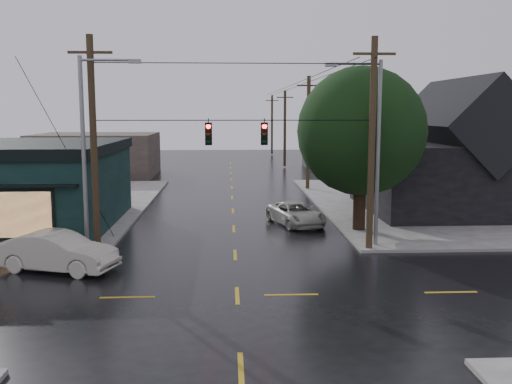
{
  "coord_description": "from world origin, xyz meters",
  "views": [
    {
      "loc": [
        -0.3,
        -20.18,
        6.71
      ],
      "look_at": [
        0.88,
        3.82,
        3.3
      ],
      "focal_mm": 40.0,
      "sensor_mm": 36.0,
      "label": 1
    }
  ],
  "objects_px": {
    "corner_tree": "(361,131)",
    "utility_pole_nw": "(98,254)",
    "sedan_cream": "(58,252)",
    "suv_silver": "(296,214)",
    "utility_pole_ne": "(369,251)"
  },
  "relations": [
    {
      "from": "corner_tree",
      "to": "utility_pole_nw",
      "type": "bearing_deg",
      "value": -162.11
    },
    {
      "from": "corner_tree",
      "to": "sedan_cream",
      "type": "height_order",
      "value": "corner_tree"
    },
    {
      "from": "suv_silver",
      "to": "utility_pole_ne",
      "type": "bearing_deg",
      "value": -84.47
    },
    {
      "from": "corner_tree",
      "to": "utility_pole_ne",
      "type": "relative_size",
      "value": 0.89
    },
    {
      "from": "utility_pole_nw",
      "to": "utility_pole_ne",
      "type": "relative_size",
      "value": 1.0
    },
    {
      "from": "utility_pole_ne",
      "to": "suv_silver",
      "type": "distance_m",
      "value": 7.13
    },
    {
      "from": "corner_tree",
      "to": "utility_pole_ne",
      "type": "distance_m",
      "value": 7.13
    },
    {
      "from": "corner_tree",
      "to": "sedan_cream",
      "type": "bearing_deg",
      "value": -153.51
    },
    {
      "from": "corner_tree",
      "to": "utility_pole_nw",
      "type": "height_order",
      "value": "corner_tree"
    },
    {
      "from": "utility_pole_ne",
      "to": "sedan_cream",
      "type": "xyz_separation_m",
      "value": [
        -14.02,
        -2.88,
        0.84
      ]
    },
    {
      "from": "utility_pole_nw",
      "to": "utility_pole_ne",
      "type": "height_order",
      "value": "same"
    },
    {
      "from": "sedan_cream",
      "to": "suv_silver",
      "type": "height_order",
      "value": "sedan_cream"
    },
    {
      "from": "utility_pole_ne",
      "to": "sedan_cream",
      "type": "relative_size",
      "value": 2.0
    },
    {
      "from": "sedan_cream",
      "to": "suv_silver",
      "type": "xyz_separation_m",
      "value": [
        11.23,
        9.4,
        -0.17
      ]
    },
    {
      "from": "sedan_cream",
      "to": "suv_silver",
      "type": "relative_size",
      "value": 1.05
    }
  ]
}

